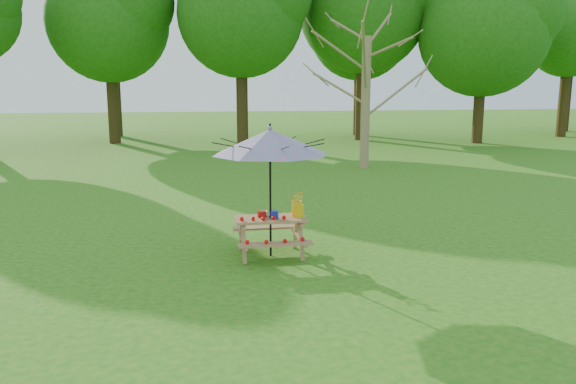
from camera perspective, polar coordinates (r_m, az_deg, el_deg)
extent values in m
plane|color=#1F6C14|center=(7.20, 14.53, -12.98)|extent=(120.00, 120.00, 0.00)
cylinder|color=#977B52|center=(19.96, 7.88, 8.92)|extent=(0.35, 0.35, 4.55)
cube|color=#9F6847|center=(9.48, -1.79, -2.73)|extent=(1.20, 0.62, 0.04)
cube|color=#9F6847|center=(9.03, -1.28, -5.32)|extent=(1.20, 0.22, 0.04)
cube|color=#9F6847|center=(10.08, -2.22, -3.62)|extent=(1.20, 0.22, 0.04)
cylinder|color=black|center=(9.38, -1.81, 0.09)|extent=(0.04, 0.04, 2.25)
cone|color=teal|center=(9.27, -1.83, 5.11)|extent=(2.21, 2.21, 0.42)
sphere|color=teal|center=(9.25, -1.84, 6.53)|extent=(0.08, 0.08, 0.08)
cube|color=#B2160E|center=(9.52, -2.69, -2.25)|extent=(0.14, 0.12, 0.10)
cylinder|color=#1524B1|center=(9.38, -1.37, -2.34)|extent=(0.13, 0.13, 0.13)
cube|color=silver|center=(9.67, -2.46, -2.14)|extent=(0.13, 0.13, 0.07)
cylinder|color=yellow|center=(9.53, 0.99, -1.90)|extent=(0.20, 0.20, 0.20)
imported|color=yellow|center=(9.49, 0.99, -0.75)|extent=(0.34, 0.32, 0.31)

